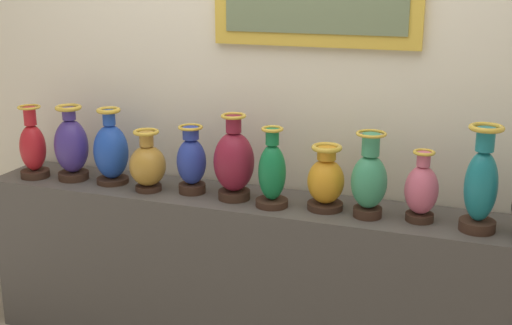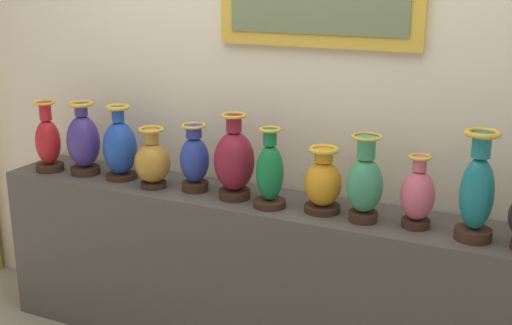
{
  "view_description": "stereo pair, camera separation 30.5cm",
  "coord_description": "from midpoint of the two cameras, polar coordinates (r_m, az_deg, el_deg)",
  "views": [
    {
      "loc": [
        1.01,
        -2.76,
        1.84
      ],
      "look_at": [
        0.0,
        0.0,
        0.99
      ],
      "focal_mm": 46.81,
      "sensor_mm": 36.0,
      "label": 1
    },
    {
      "loc": [
        1.29,
        -2.64,
        1.84
      ],
      "look_at": [
        0.0,
        0.0,
        0.99
      ],
      "focal_mm": 46.81,
      "sensor_mm": 36.0,
      "label": 2
    }
  ],
  "objects": [
    {
      "name": "vase_teal",
      "position": [
        2.77,
        21.4,
        -2.44
      ],
      "size": [
        0.15,
        0.15,
        0.44
      ],
      "color": "#382319",
      "rests_on": "display_shelf"
    },
    {
      "name": "vase_jade",
      "position": [
        2.85,
        12.32,
        -1.83
      ],
      "size": [
        0.15,
        0.15,
        0.38
      ],
      "color": "#382319",
      "rests_on": "display_shelf"
    },
    {
      "name": "vase_burgundy",
      "position": [
        3.06,
        0.97,
        0.03
      ],
      "size": [
        0.19,
        0.19,
        0.4
      ],
      "color": "#382319",
      "rests_on": "display_shelf"
    },
    {
      "name": "vase_rose",
      "position": [
        2.85,
        16.66,
        -2.8
      ],
      "size": [
        0.14,
        0.14,
        0.31
      ],
      "color": "#382319",
      "rests_on": "display_shelf"
    },
    {
      "name": "vase_sapphire",
      "position": [
        3.4,
        -9.07,
        1.24
      ],
      "size": [
        0.17,
        0.17,
        0.38
      ],
      "color": "#382319",
      "rests_on": "display_shelf"
    },
    {
      "name": "vase_amber",
      "position": [
        2.94,
        8.72,
        -1.77
      ],
      "size": [
        0.16,
        0.16,
        0.29
      ],
      "color": "#382319",
      "rests_on": "display_shelf"
    },
    {
      "name": "vase_cobalt",
      "position": [
        3.18,
        -2.56,
        0.14
      ],
      "size": [
        0.14,
        0.14,
        0.33
      ],
      "color": "#382319",
      "rests_on": "display_shelf"
    },
    {
      "name": "vase_emerald",
      "position": [
        2.96,
        4.13,
        -1.02
      ],
      "size": [
        0.15,
        0.15,
        0.36
      ],
      "color": "#382319",
      "rests_on": "display_shelf"
    },
    {
      "name": "vase_crimson",
      "position": [
        3.62,
        -15.09,
        1.63
      ],
      "size": [
        0.14,
        0.14,
        0.37
      ],
      "color": "#382319",
      "rests_on": "display_shelf"
    },
    {
      "name": "vase_ochre",
      "position": [
        3.25,
        -6.2,
        0.05
      ],
      "size": [
        0.18,
        0.18,
        0.3
      ],
      "color": "#382319",
      "rests_on": "display_shelf"
    },
    {
      "name": "display_shelf",
      "position": [
        3.26,
        2.72,
        -9.96
      ],
      "size": [
        2.75,
        0.39,
        0.82
      ],
      "primitive_type": "cube",
      "color": "#4C4742",
      "rests_on": "ground_plane"
    },
    {
      "name": "vase_indigo",
      "position": [
        3.52,
        -12.16,
        1.72
      ],
      "size": [
        0.17,
        0.17,
        0.38
      ],
      "color": "#382319",
      "rests_on": "display_shelf"
    },
    {
      "name": "back_wall",
      "position": [
        3.18,
        4.92,
        10.9
      ],
      "size": [
        4.83,
        0.14,
        3.1
      ],
      "color": "beige",
      "rests_on": "ground_plane"
    }
  ]
}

